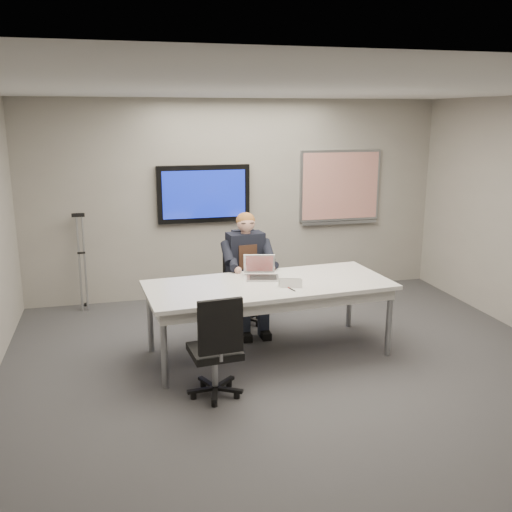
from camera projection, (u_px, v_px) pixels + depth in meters
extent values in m
cube|color=#37373A|center=(304.00, 381.00, 5.67)|extent=(6.00, 6.00, 0.02)
cube|color=silver|center=(310.00, 88.00, 4.99)|extent=(6.00, 6.00, 0.02)
cube|color=gray|center=(238.00, 199.00, 8.15)|extent=(6.00, 0.02, 2.80)
cube|color=silver|center=(269.00, 285.00, 6.15)|extent=(2.70, 1.29, 0.04)
cube|color=silver|center=(269.00, 293.00, 6.17)|extent=(2.59, 1.17, 0.11)
cylinder|color=#94979C|center=(164.00, 351.00, 5.45)|extent=(0.07, 0.07, 0.77)
cylinder|color=#94979C|center=(389.00, 322.00, 6.20)|extent=(0.07, 0.07, 0.77)
cylinder|color=#94979C|center=(150.00, 319.00, 6.29)|extent=(0.07, 0.07, 0.77)
cylinder|color=#94979C|center=(349.00, 297.00, 7.05)|extent=(0.07, 0.07, 0.77)
cube|color=black|center=(204.00, 194.00, 7.96)|extent=(1.30, 0.08, 0.80)
cube|color=navy|center=(204.00, 194.00, 7.92)|extent=(1.16, 0.01, 0.66)
cube|color=#94979C|center=(340.00, 186.00, 8.46)|extent=(1.25, 0.04, 1.05)
cube|color=silver|center=(341.00, 186.00, 8.44)|extent=(1.18, 0.01, 0.98)
cube|color=#94979C|center=(340.00, 223.00, 8.56)|extent=(1.18, 0.05, 0.04)
cylinder|color=#94979C|center=(245.00, 304.00, 7.20)|extent=(0.05, 0.05, 0.32)
cube|color=black|center=(245.00, 292.00, 7.16)|extent=(0.54, 0.54, 0.06)
cube|color=black|center=(236.00, 266.00, 7.24)|extent=(0.37, 0.18, 0.47)
cylinder|color=#94979C|center=(215.00, 368.00, 5.32)|extent=(0.06, 0.06, 0.35)
cube|color=black|center=(215.00, 351.00, 5.28)|extent=(0.48, 0.48, 0.07)
cube|color=black|center=(220.00, 327.00, 5.01)|extent=(0.41, 0.09, 0.50)
cube|color=black|center=(245.00, 257.00, 7.02)|extent=(0.47, 0.30, 0.61)
cube|color=#3D2519|center=(248.00, 257.00, 6.89)|extent=(0.23, 0.05, 0.29)
sphere|color=#DC9E86|center=(246.00, 223.00, 6.89)|extent=(0.22, 0.22, 0.22)
ellipsoid|color=brown|center=(246.00, 220.00, 6.90)|extent=(0.23, 0.23, 0.19)
cube|color=#A8A8AA|center=(263.00, 278.00, 6.30)|extent=(0.40, 0.32, 0.02)
cube|color=black|center=(263.00, 277.00, 6.29)|extent=(0.33, 0.24, 0.00)
cube|color=#A8A8AA|center=(259.00, 264.00, 6.42)|extent=(0.36, 0.17, 0.23)
cube|color=red|center=(259.00, 264.00, 6.41)|extent=(0.31, 0.14, 0.19)
cylinder|color=black|center=(292.00, 289.00, 5.91)|extent=(0.04, 0.14, 0.01)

